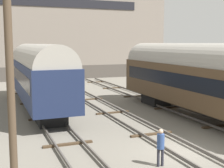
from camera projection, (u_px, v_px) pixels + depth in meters
ground_plane at (181, 152)px, 15.12m from camera, size 200.00×200.00×0.00m
track_left at (85, 163)px, 13.32m from camera, size 2.60×60.00×0.26m
track_middle at (181, 149)px, 15.10m from camera, size 2.60×60.00×0.26m
train_car_navy at (38, 72)px, 24.82m from camera, size 3.04×15.89×5.17m
train_car_brown at (197, 76)px, 21.50m from camera, size 3.14×17.02×5.23m
person_worker at (161, 144)px, 13.24m from camera, size 0.32×0.32×1.63m
utility_pole at (10, 70)px, 9.37m from camera, size 1.80×0.24×8.52m
warehouse_building at (47, 13)px, 48.41m from camera, size 35.31×10.88×19.70m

